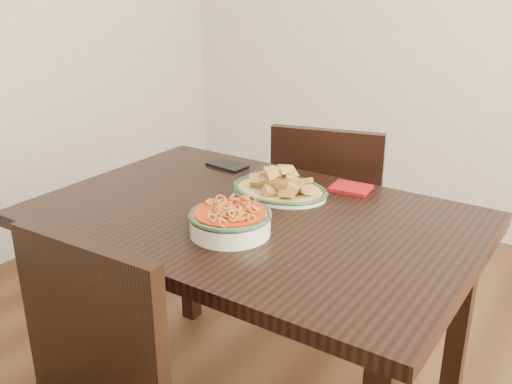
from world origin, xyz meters
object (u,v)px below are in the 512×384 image
Objects in this scene: dining_table at (252,240)px; chair_far at (329,217)px; fish_plate at (280,181)px; smartphone at (227,166)px; noodle_bowl at (230,219)px.

dining_table is 0.64m from chair_far.
dining_table is at bearing -85.23° from fish_plate.
smartphone is at bearing 136.33° from dining_table.
chair_far reaches higher than dining_table.
chair_far is 0.53m from fish_plate.
smartphone is (-0.27, -0.32, 0.26)m from chair_far.
fish_plate is at bearing 94.77° from dining_table.
dining_table is 0.45m from smartphone.
noodle_bowl reaches higher than dining_table.
noodle_bowl is (0.05, -0.33, -0.00)m from fish_plate.
smartphone is at bearing 127.45° from noodle_bowl.
fish_plate is at bearing 97.91° from noodle_bowl.
chair_far is 2.80× the size of fish_plate.
noodle_bowl is 1.58× the size of smartphone.
fish_plate reaches higher than dining_table.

